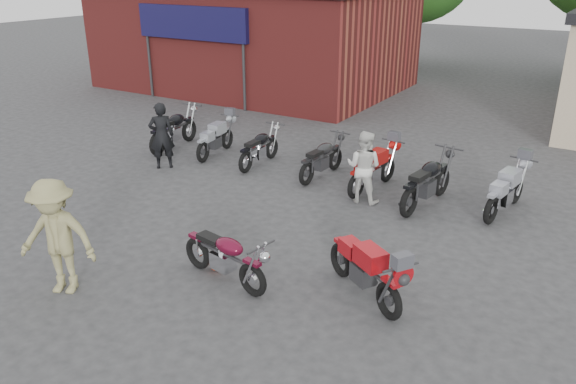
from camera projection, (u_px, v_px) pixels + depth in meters
The scene contains 15 objects.
ground at pixel (229, 281), 9.54m from camera, with size 90.00×90.00×0.00m, color #2F2F31.
brick_building at pixel (255, 39), 24.19m from camera, with size 12.00×8.00×4.00m, color maroon.
vintage_motorcycle at pixel (225, 254), 9.32m from camera, with size 1.87×0.62×1.08m, color #520A1F, non-canonical shape.
sportbike at pixel (366, 266), 8.90m from camera, with size 1.93×0.64×1.12m, color #B00E15, non-canonical shape.
helmet at pixel (217, 264), 9.85m from camera, with size 0.26×0.26×0.24m, color red.
person_dark at pixel (162, 136), 14.54m from camera, with size 0.64×0.42×1.75m, color black.
person_light at pixel (364, 167), 12.46m from camera, with size 0.80×0.62×1.64m, color silver.
person_tan at pixel (57, 237), 8.91m from camera, with size 1.26×0.73×1.96m, color #948D5C.
row_bike_0 at pixel (174, 127), 16.25m from camera, with size 2.11×0.70×1.22m, color black, non-canonical shape.
row_bike_1 at pixel (216, 136), 15.66m from camera, with size 1.84×0.61×1.07m, color #9B9FA9, non-canonical shape.
row_bike_2 at pixel (260, 146), 14.86m from camera, with size 1.83×0.60×1.06m, color black, non-canonical shape.
row_bike_3 at pixel (322, 156), 14.02m from camera, with size 1.87×0.62×1.09m, color black, non-canonical shape.
row_bike_4 at pixel (374, 167), 13.23m from camera, with size 1.95×0.64×1.13m, color #B4110F, non-canonical shape.
row_bike_5 at pixel (428, 179), 12.32m from camera, with size 2.16×0.71×1.25m, color black, non-canonical shape.
row_bike_6 at pixel (506, 188), 11.97m from camera, with size 1.94×0.64×1.13m, color #9596A2, non-canonical shape.
Camera 1 is at (5.16, -6.53, 5.01)m, focal length 35.00 mm.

